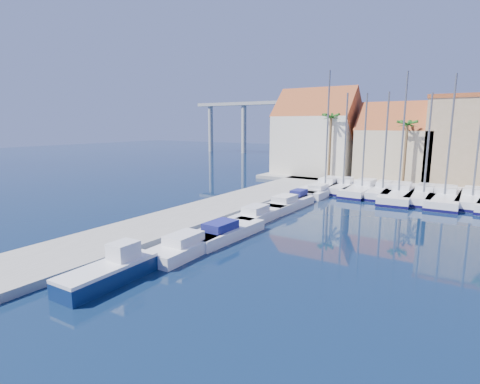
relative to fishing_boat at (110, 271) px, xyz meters
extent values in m
plane|color=black|center=(3.67, -2.29, -0.65)|extent=(260.00, 260.00, 0.00)
cube|color=gray|center=(-5.33, 11.21, -0.40)|extent=(6.00, 77.00, 0.50)
cube|color=gray|center=(13.67, 45.71, -0.40)|extent=(54.00, 16.00, 0.50)
cube|color=#0D224F|center=(0.01, -0.17, -0.23)|extent=(2.06, 5.68, 0.84)
cube|color=white|center=(0.01, -0.17, 0.28)|extent=(2.06, 5.68, 0.19)
cube|color=white|center=(-0.03, 0.96, 0.80)|extent=(1.27, 1.54, 1.03)
cube|color=white|center=(0.36, 6.14, -0.25)|extent=(2.50, 7.14, 0.80)
cube|color=white|center=(0.38, 5.44, 0.45)|extent=(1.67, 2.53, 0.60)
cube|color=white|center=(0.63, 9.89, -0.25)|extent=(2.56, 7.19, 0.80)
cube|color=navy|center=(0.60, 9.18, 0.45)|extent=(1.69, 2.55, 0.60)
cube|color=white|center=(0.00, 15.87, -0.25)|extent=(2.20, 6.80, 0.80)
cube|color=white|center=(-0.01, 15.19, 0.45)|extent=(1.53, 2.38, 0.60)
cube|color=white|center=(0.05, 21.57, -0.25)|extent=(2.57, 7.49, 0.80)
cube|color=white|center=(0.03, 20.83, 0.45)|extent=(1.73, 2.64, 0.60)
cube|color=white|center=(-0.17, 25.15, -0.25)|extent=(1.85, 5.67, 0.80)
cube|color=navy|center=(-0.18, 24.58, 0.45)|extent=(1.28, 1.99, 0.60)
cube|color=white|center=(0.26, 29.87, -0.25)|extent=(2.37, 7.27, 0.80)
cube|color=white|center=(0.26, 29.14, 0.45)|extent=(1.64, 2.55, 0.60)
cube|color=white|center=(-0.16, 33.17, -0.15)|extent=(3.40, 10.93, 1.00)
cube|color=#0F0C3E|center=(-0.16, 33.17, -0.47)|extent=(3.46, 10.99, 0.28)
cube|color=white|center=(-0.10, 34.25, 0.65)|extent=(2.14, 3.34, 0.60)
cylinder|color=slate|center=(-0.19, 32.64, 7.19)|extent=(0.20, 0.20, 13.68)
cube|color=white|center=(1.75, 34.06, -0.15)|extent=(2.90, 8.74, 1.00)
cube|color=#0F0C3E|center=(1.75, 34.06, -0.47)|extent=(2.97, 8.80, 0.28)
cube|color=white|center=(1.68, 34.91, 0.65)|extent=(1.76, 2.69, 0.60)
cylinder|color=slate|center=(1.78, 33.63, 5.87)|extent=(0.20, 0.20, 11.05)
cube|color=white|center=(4.18, 33.84, -0.15)|extent=(3.03, 10.50, 1.00)
cube|color=#0F0C3E|center=(4.18, 33.84, -0.47)|extent=(3.09, 10.56, 0.28)
cube|color=white|center=(4.21, 34.89, 0.65)|extent=(1.99, 3.18, 0.60)
cylinder|color=slate|center=(4.16, 33.32, 5.79)|extent=(0.20, 0.20, 10.89)
cube|color=white|center=(6.59, 33.60, -0.15)|extent=(2.83, 9.26, 1.00)
cube|color=#0F0C3E|center=(6.59, 33.60, -0.47)|extent=(2.89, 9.32, 0.28)
cube|color=white|center=(6.55, 34.51, 0.65)|extent=(1.80, 2.82, 0.60)
cylinder|color=slate|center=(6.61, 33.14, 5.81)|extent=(0.20, 0.20, 10.93)
cube|color=white|center=(8.48, 32.96, -0.15)|extent=(3.85, 12.04, 1.00)
cube|color=#0F0C3E|center=(8.48, 32.96, -0.47)|extent=(3.91, 12.10, 0.28)
cube|color=white|center=(8.40, 34.14, 0.65)|extent=(2.39, 3.69, 0.60)
cylinder|color=slate|center=(8.52, 32.37, 6.81)|extent=(0.20, 0.20, 12.93)
cube|color=white|center=(11.02, 33.45, -0.15)|extent=(2.95, 10.22, 1.00)
cube|color=#0F0C3E|center=(11.02, 33.45, -0.47)|extent=(3.01, 10.28, 0.28)
cube|color=white|center=(11.05, 34.47, 0.65)|extent=(1.94, 3.10, 0.60)
cylinder|color=slate|center=(11.00, 32.95, 5.66)|extent=(0.20, 0.20, 10.62)
cube|color=white|center=(13.05, 33.24, -0.15)|extent=(3.18, 11.57, 1.00)
cube|color=#0F0C3E|center=(13.05, 33.24, -0.47)|extent=(3.25, 11.63, 0.28)
cube|color=white|center=(13.04, 34.39, 0.65)|extent=(2.15, 3.49, 0.60)
cylinder|color=slate|center=(13.06, 32.67, 6.55)|extent=(0.20, 0.20, 12.41)
cube|color=white|center=(15.60, 34.02, -0.15)|extent=(2.96, 10.19, 1.00)
cube|color=#0F0C3E|center=(15.60, 34.02, -0.47)|extent=(3.02, 10.25, 0.28)
cube|color=white|center=(15.63, 35.03, 0.65)|extent=(1.94, 3.09, 0.60)
cylinder|color=slate|center=(15.58, 33.52, 6.61)|extent=(0.20, 0.20, 12.53)
cube|color=#EBE3C5|center=(-6.33, 44.71, 4.35)|extent=(12.00, 9.00, 9.00)
cube|color=brown|center=(-6.33, 44.71, 8.85)|extent=(12.30, 9.00, 9.00)
cube|color=#C9B48E|center=(5.67, 44.71, 3.35)|extent=(10.00, 8.00, 7.00)
cube|color=brown|center=(5.67, 44.71, 6.85)|extent=(10.30, 8.00, 8.00)
cylinder|color=brown|center=(-2.33, 39.71, 4.35)|extent=(0.36, 0.36, 9.00)
sphere|color=#225E1B|center=(-2.33, 39.71, 8.70)|extent=(2.60, 2.60, 2.60)
cylinder|color=brown|center=(7.67, 39.71, 3.85)|extent=(0.36, 0.36, 8.00)
sphere|color=#225E1B|center=(7.67, 39.71, 7.70)|extent=(2.60, 2.60, 2.60)
cube|color=#9E9E99|center=(-34.33, 79.71, 13.35)|extent=(48.00, 2.20, 0.90)
cylinder|color=#9E9E99|center=(-54.33, 79.71, 6.35)|extent=(1.40, 1.40, 14.00)
cylinder|color=#9E9E99|center=(-42.33, 79.71, 6.35)|extent=(1.40, 1.40, 14.00)
cylinder|color=#9E9E99|center=(-30.33, 79.71, 6.35)|extent=(1.40, 1.40, 14.00)
cylinder|color=#9E9E99|center=(-18.33, 79.71, 6.35)|extent=(1.40, 1.40, 14.00)
camera|label=1|loc=(16.15, -12.06, 7.75)|focal=28.00mm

